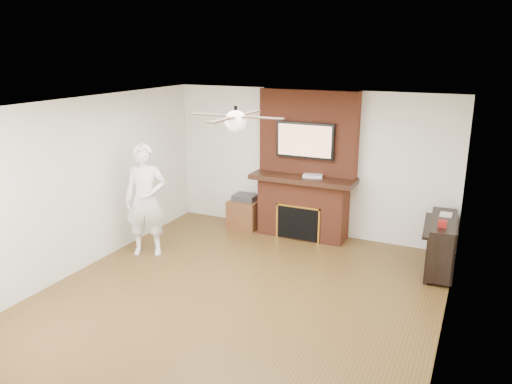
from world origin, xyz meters
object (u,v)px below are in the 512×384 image
at_px(fireplace, 305,180).
at_px(piano, 441,243).
at_px(person, 146,200).
at_px(side_table, 245,212).

distance_m(fireplace, piano, 2.44).
bearing_deg(piano, fireplace, 162.75).
bearing_deg(fireplace, person, -137.01).
xyz_separation_m(person, side_table, (0.86, 1.76, -0.61)).
distance_m(fireplace, side_table, 1.31).
xyz_separation_m(person, piano, (4.27, 1.28, -0.46)).
bearing_deg(side_table, piano, -7.66).
bearing_deg(side_table, person, -115.65).
bearing_deg(side_table, fireplace, 3.86).
bearing_deg(person, side_table, 38.53).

